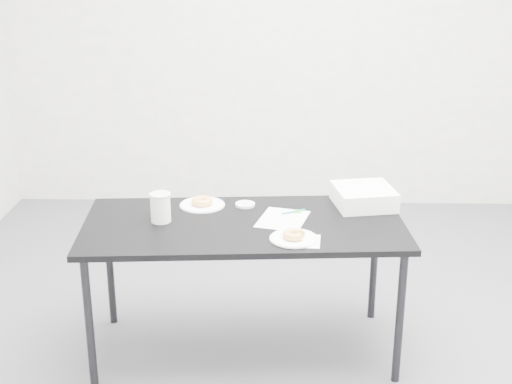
{
  "coord_description": "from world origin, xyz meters",
  "views": [
    {
      "loc": [
        0.01,
        -3.22,
        1.96
      ],
      "look_at": [
        -0.08,
        0.02,
        0.79
      ],
      "focal_mm": 50.0,
      "sensor_mm": 36.0,
      "label": 1
    }
  ],
  "objects_px": {
    "coffee_cup": "(161,207)",
    "bakery_box": "(364,196)",
    "table": "(244,233)",
    "donut_far": "(202,201)",
    "donut_near": "(294,234)",
    "pen": "(294,212)",
    "scorecard": "(283,219)",
    "plate_far": "(202,205)",
    "plate_near": "(294,238)"
  },
  "relations": [
    {
      "from": "donut_near",
      "to": "donut_far",
      "type": "relative_size",
      "value": 0.96
    },
    {
      "from": "plate_far",
      "to": "coffee_cup",
      "type": "distance_m",
      "value": 0.28
    },
    {
      "from": "plate_far",
      "to": "donut_near",
      "type": "bearing_deg",
      "value": -42.53
    },
    {
      "from": "table",
      "to": "pen",
      "type": "relative_size",
      "value": 12.39
    },
    {
      "from": "scorecard",
      "to": "pen",
      "type": "xyz_separation_m",
      "value": [
        0.05,
        0.08,
        0.01
      ]
    },
    {
      "from": "bakery_box",
      "to": "coffee_cup",
      "type": "bearing_deg",
      "value": -176.53
    },
    {
      "from": "table",
      "to": "pen",
      "type": "distance_m",
      "value": 0.28
    },
    {
      "from": "plate_near",
      "to": "coffee_cup",
      "type": "distance_m",
      "value": 0.66
    },
    {
      "from": "pen",
      "to": "bakery_box",
      "type": "distance_m",
      "value": 0.37
    },
    {
      "from": "table",
      "to": "scorecard",
      "type": "relative_size",
      "value": 5.75
    },
    {
      "from": "table",
      "to": "donut_near",
      "type": "distance_m",
      "value": 0.31
    },
    {
      "from": "pen",
      "to": "bakery_box",
      "type": "xyz_separation_m",
      "value": [
        0.35,
        0.12,
        0.04
      ]
    },
    {
      "from": "scorecard",
      "to": "pen",
      "type": "distance_m",
      "value": 0.1
    },
    {
      "from": "donut_near",
      "to": "bakery_box",
      "type": "bearing_deg",
      "value": 50.94
    },
    {
      "from": "scorecard",
      "to": "plate_near",
      "type": "bearing_deg",
      "value": -63.94
    },
    {
      "from": "plate_far",
      "to": "donut_far",
      "type": "distance_m",
      "value": 0.02
    },
    {
      "from": "donut_far",
      "to": "bakery_box",
      "type": "xyz_separation_m",
      "value": [
        0.81,
        0.03,
        0.02
      ]
    },
    {
      "from": "scorecard",
      "to": "pen",
      "type": "height_order",
      "value": "pen"
    },
    {
      "from": "scorecard",
      "to": "bakery_box",
      "type": "distance_m",
      "value": 0.45
    },
    {
      "from": "plate_far",
      "to": "coffee_cup",
      "type": "xyz_separation_m",
      "value": [
        -0.17,
        -0.21,
        0.07
      ]
    },
    {
      "from": "donut_far",
      "to": "coffee_cup",
      "type": "height_order",
      "value": "coffee_cup"
    },
    {
      "from": "table",
      "to": "pen",
      "type": "height_order",
      "value": "pen"
    },
    {
      "from": "pen",
      "to": "donut_near",
      "type": "relative_size",
      "value": 1.24
    },
    {
      "from": "plate_near",
      "to": "plate_far",
      "type": "xyz_separation_m",
      "value": [
        -0.45,
        0.41,
        -0.0
      ]
    },
    {
      "from": "table",
      "to": "donut_far",
      "type": "distance_m",
      "value": 0.32
    },
    {
      "from": "plate_near",
      "to": "donut_near",
      "type": "height_order",
      "value": "donut_near"
    },
    {
      "from": "table",
      "to": "scorecard",
      "type": "xyz_separation_m",
      "value": [
        0.18,
        0.05,
        0.05
      ]
    },
    {
      "from": "scorecard",
      "to": "plate_far",
      "type": "height_order",
      "value": "plate_far"
    },
    {
      "from": "plate_far",
      "to": "donut_far",
      "type": "relative_size",
      "value": 2.13
    },
    {
      "from": "coffee_cup",
      "to": "plate_near",
      "type": "bearing_deg",
      "value": -17.6
    },
    {
      "from": "plate_far",
      "to": "pen",
      "type": "bearing_deg",
      "value": -10.79
    },
    {
      "from": "donut_near",
      "to": "bakery_box",
      "type": "height_order",
      "value": "bakery_box"
    },
    {
      "from": "coffee_cup",
      "to": "bakery_box",
      "type": "xyz_separation_m",
      "value": [
        0.98,
        0.24,
        -0.02
      ]
    },
    {
      "from": "coffee_cup",
      "to": "bakery_box",
      "type": "relative_size",
      "value": 0.5
    },
    {
      "from": "bakery_box",
      "to": "scorecard",
      "type": "bearing_deg",
      "value": -164.24
    },
    {
      "from": "coffee_cup",
      "to": "pen",
      "type": "bearing_deg",
      "value": 11.47
    },
    {
      "from": "plate_far",
      "to": "donut_far",
      "type": "bearing_deg",
      "value": 0.0
    },
    {
      "from": "pen",
      "to": "plate_far",
      "type": "height_order",
      "value": "pen"
    },
    {
      "from": "table",
      "to": "donut_near",
      "type": "height_order",
      "value": "donut_near"
    },
    {
      "from": "pen",
      "to": "donut_far",
      "type": "bearing_deg",
      "value": 141.16
    },
    {
      "from": "scorecard",
      "to": "donut_near",
      "type": "relative_size",
      "value": 2.67
    },
    {
      "from": "donut_near",
      "to": "coffee_cup",
      "type": "distance_m",
      "value": 0.65
    },
    {
      "from": "table",
      "to": "donut_near",
      "type": "xyz_separation_m",
      "value": [
        0.23,
        -0.2,
        0.08
      ]
    },
    {
      "from": "pen",
      "to": "plate_far",
      "type": "xyz_separation_m",
      "value": [
        -0.46,
        0.09,
        -0.0
      ]
    },
    {
      "from": "donut_far",
      "to": "bakery_box",
      "type": "height_order",
      "value": "bakery_box"
    },
    {
      "from": "table",
      "to": "donut_far",
      "type": "relative_size",
      "value": 14.7
    },
    {
      "from": "pen",
      "to": "coffee_cup",
      "type": "relative_size",
      "value": 0.89
    },
    {
      "from": "pen",
      "to": "donut_near",
      "type": "distance_m",
      "value": 0.33
    },
    {
      "from": "table",
      "to": "plate_far",
      "type": "relative_size",
      "value": 6.9
    },
    {
      "from": "plate_far",
      "to": "bakery_box",
      "type": "distance_m",
      "value": 0.81
    }
  ]
}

